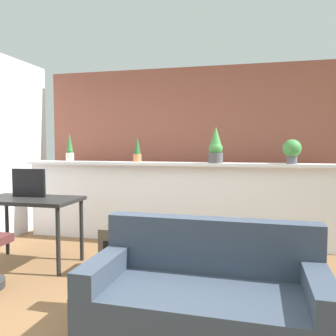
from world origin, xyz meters
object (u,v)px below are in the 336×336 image
side_cube_shelf (124,250)px  potted_plant_2 (216,147)px  desk (29,206)px  tv_monitor (29,183)px  couch (205,302)px  vase_on_shelf (123,219)px  potted_plant_1 (137,150)px  potted_plant_0 (70,149)px  potted_plant_3 (292,150)px

side_cube_shelf → potted_plant_2: bearing=54.4°
desk → tv_monitor: tv_monitor is taller
couch → vase_on_shelf: bearing=132.9°
tv_monitor → couch: tv_monitor is taller
side_cube_shelf → potted_plant_1: bearing=101.7°
potted_plant_1 → tv_monitor: (-0.93, -1.11, -0.36)m
side_cube_shelf → tv_monitor: bearing=174.6°
side_cube_shelf → couch: bearing=-47.1°
potted_plant_1 → vase_on_shelf: 1.41m
potted_plant_2 → vase_on_shelf: potted_plant_2 is taller
vase_on_shelf → couch: couch is taller
potted_plant_0 → potted_plant_2: bearing=-0.3°
potted_plant_1 → desk: 1.59m
couch → desk: bearing=152.7°
desk → vase_on_shelf: desk is taller
couch → potted_plant_0: bearing=135.1°
desk → vase_on_shelf: 1.11m
potted_plant_2 → couch: bearing=-86.3°
potted_plant_1 → desk: potted_plant_1 is taller
potted_plant_0 → potted_plant_2: (2.09, -0.01, 0.04)m
potted_plant_2 → desk: (-1.96, -1.13, -0.65)m
tv_monitor → desk: bearing=-53.5°
potted_plant_0 → desk: size_ratio=0.38×
potted_plant_2 → potted_plant_3: (0.94, 0.01, -0.04)m
potted_plant_3 → side_cube_shelf: bearing=-146.4°
potted_plant_0 → vase_on_shelf: (1.24, -1.16, -0.71)m
potted_plant_3 → potted_plant_1: bearing=178.7°
potted_plant_2 → tv_monitor: bearing=-152.5°
potted_plant_2 → side_cube_shelf: bearing=-125.6°
potted_plant_1 → potted_plant_3: 2.02m
potted_plant_3 → vase_on_shelf: bearing=-147.0°
couch → potted_plant_1: bearing=118.4°
vase_on_shelf → tv_monitor: bearing=175.3°
tv_monitor → couch: 2.54m
side_cube_shelf → couch: 1.44m
tv_monitor → potted_plant_2: bearing=27.5°
potted_plant_3 → tv_monitor: 3.16m
potted_plant_0 → vase_on_shelf: 1.84m
desk → tv_monitor: 0.26m
potted_plant_2 → potted_plant_3: 0.94m
desk → side_cube_shelf: size_ratio=2.20×
potted_plant_3 → vase_on_shelf: 2.24m
tv_monitor → vase_on_shelf: tv_monitor is taller
tv_monitor → side_cube_shelf: 1.36m
potted_plant_1 → side_cube_shelf: (0.25, -1.22, -1.02)m
potted_plant_3 → vase_on_shelf: size_ratio=2.11×
desk → tv_monitor: bearing=126.5°
vase_on_shelf → desk: bearing=179.1°
potted_plant_1 → potted_plant_2: size_ratio=0.74×
potted_plant_3 → potted_plant_2: bearing=-179.3°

